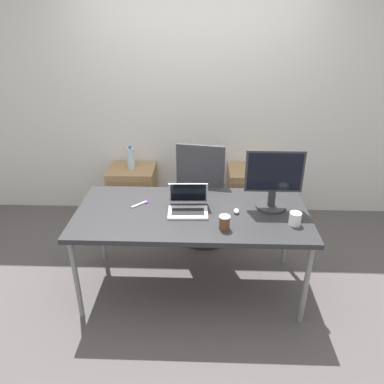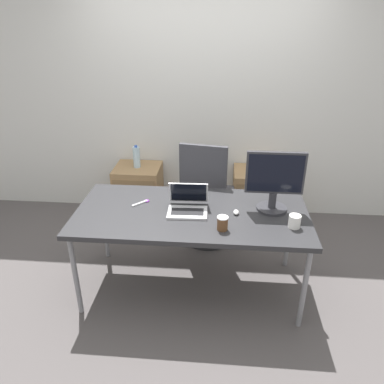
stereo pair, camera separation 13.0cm
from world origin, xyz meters
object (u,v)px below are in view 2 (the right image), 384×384
object	(u,v)px
office_chair	(207,204)
coffee_cup_white	(295,221)
water_bottle	(137,157)
mouse	(236,212)
coffee_cup_brown	(222,223)
cabinet_right	(256,196)
laptop_center	(188,206)
monitor	(274,181)
cabinet_left	(139,192)

from	to	relation	value
office_chair	coffee_cup_white	world-z (taller)	office_chair
water_bottle	mouse	bearing A→B (deg)	-48.85
office_chair	coffee_cup_brown	world-z (taller)	office_chair
cabinet_right	laptop_center	xyz separation A→B (m)	(-0.65, -1.19, 0.49)
coffee_cup_brown	water_bottle	bearing A→B (deg)	123.38
office_chair	coffee_cup_white	bearing A→B (deg)	-53.44
office_chair	water_bottle	distance (m)	0.96
water_bottle	monitor	size ratio (longest dim) A/B	0.52
monitor	coffee_cup_white	bearing A→B (deg)	-62.28
cabinet_right	water_bottle	bearing A→B (deg)	179.90
cabinet_right	office_chair	bearing A→B (deg)	-139.68
laptop_center	office_chair	bearing A→B (deg)	80.94
coffee_cup_white	coffee_cup_brown	size ratio (longest dim) A/B	0.94
cabinet_left	coffee_cup_white	distance (m)	2.08
cabinet_left	laptop_center	distance (m)	1.46
office_chair	mouse	xyz separation A→B (m)	(0.26, -0.76, 0.34)
office_chair	cabinet_right	size ratio (longest dim) A/B	1.81
water_bottle	coffee_cup_brown	xyz separation A→B (m)	(0.96, -1.45, 0.07)
monitor	coffee_cup_brown	distance (m)	0.55
mouse	coffee_cup_white	bearing A→B (deg)	-20.74
mouse	coffee_cup_brown	size ratio (longest dim) A/B	0.64
cabinet_right	water_bottle	world-z (taller)	water_bottle
monitor	mouse	bearing A→B (deg)	-160.76
cabinet_left	laptop_center	bearing A→B (deg)	-60.29
water_bottle	mouse	distance (m)	1.61
water_bottle	coffee_cup_brown	size ratio (longest dim) A/B	2.41
water_bottle	coffee_cup_brown	world-z (taller)	water_bottle
cabinet_right	mouse	distance (m)	1.32
laptop_center	monitor	distance (m)	0.70
cabinet_left	monitor	size ratio (longest dim) A/B	1.26
mouse	cabinet_right	bearing A→B (deg)	77.62
monitor	coffee_cup_brown	bearing A→B (deg)	-139.22
cabinet_right	coffee_cup_brown	xyz separation A→B (m)	(-0.37, -1.45, 0.50)
monitor	coffee_cup_brown	xyz separation A→B (m)	(-0.39, -0.34, -0.19)
office_chair	cabinet_left	distance (m)	0.92
monitor	coffee_cup_white	size ratio (longest dim) A/B	4.97
coffee_cup_white	office_chair	bearing A→B (deg)	126.56
mouse	coffee_cup_brown	bearing A→B (deg)	-113.90
office_chair	water_bottle	xyz separation A→B (m)	(-0.80, 0.45, 0.30)
coffee_cup_brown	cabinet_left	bearing A→B (deg)	123.42
water_bottle	cabinet_right	bearing A→B (deg)	-0.10
cabinet_left	mouse	distance (m)	1.67
cabinet_left	mouse	size ratio (longest dim) A/B	9.22
cabinet_right	water_bottle	size ratio (longest dim) A/B	2.44
office_chair	laptop_center	xyz separation A→B (m)	(-0.12, -0.74, 0.37)
office_chair	coffee_cup_brown	size ratio (longest dim) A/B	10.62
monitor	mouse	distance (m)	0.38
cabinet_left	office_chair	bearing A→B (deg)	-29.36
office_chair	coffee_cup_brown	bearing A→B (deg)	-81.01
cabinet_left	coffee_cup_brown	xyz separation A→B (m)	(0.96, -1.45, 0.50)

